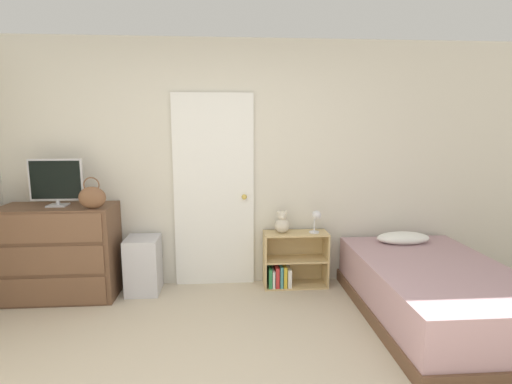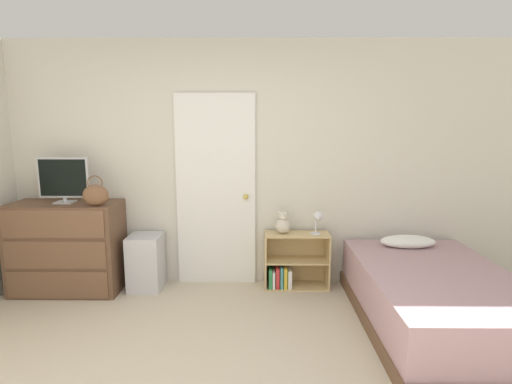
% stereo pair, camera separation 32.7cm
% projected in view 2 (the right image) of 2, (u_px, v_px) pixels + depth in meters
% --- Properties ---
extents(wall_back, '(10.00, 0.06, 2.55)m').
position_uv_depth(wall_back, '(218.00, 165.00, 4.21)').
color(wall_back, beige).
rests_on(wall_back, ground_plane).
extents(door_closed, '(0.83, 0.09, 2.01)m').
position_uv_depth(door_closed, '(216.00, 191.00, 4.20)').
color(door_closed, white).
rests_on(door_closed, ground_plane).
extents(dresser, '(1.07, 0.50, 0.92)m').
position_uv_depth(dresser, '(67.00, 247.00, 4.06)').
color(dresser, brown).
rests_on(dresser, ground_plane).
extents(tv, '(0.50, 0.16, 0.45)m').
position_uv_depth(tv, '(63.00, 179.00, 3.95)').
color(tv, '#B7B7BC').
rests_on(tv, dresser).
extents(handbag, '(0.25, 0.13, 0.30)m').
position_uv_depth(handbag, '(96.00, 195.00, 3.82)').
color(handbag, brown).
rests_on(handbag, dresser).
extents(storage_bin, '(0.33, 0.37, 0.57)m').
position_uv_depth(storage_bin, '(146.00, 262.00, 4.15)').
color(storage_bin, silver).
rests_on(storage_bin, ground_plane).
extents(bookshelf, '(0.67, 0.27, 0.58)m').
position_uv_depth(bookshelf, '(291.00, 265.00, 4.19)').
color(bookshelf, tan).
rests_on(bookshelf, ground_plane).
extents(teddy_bear, '(0.15, 0.15, 0.23)m').
position_uv_depth(teddy_bear, '(283.00, 224.00, 4.11)').
color(teddy_bear, beige).
rests_on(teddy_bear, bookshelf).
extents(desk_lamp, '(0.12, 0.12, 0.24)m').
position_uv_depth(desk_lamp, '(318.00, 219.00, 4.06)').
color(desk_lamp, silver).
rests_on(desk_lamp, bookshelf).
extents(bed, '(1.21, 1.95, 0.60)m').
position_uv_depth(bed, '(435.00, 298.00, 3.36)').
color(bed, brown).
rests_on(bed, ground_plane).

